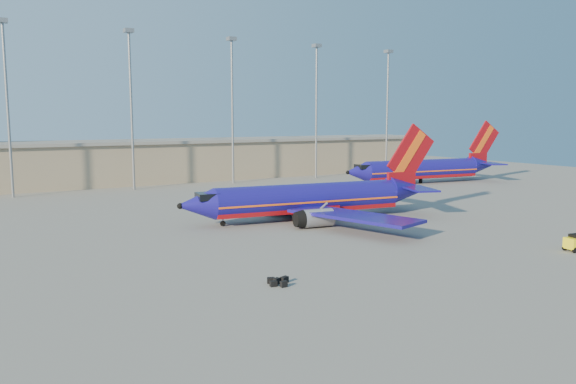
% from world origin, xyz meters
% --- Properties ---
extents(ground, '(220.00, 220.00, 0.00)m').
position_xyz_m(ground, '(0.00, 0.00, 0.00)').
color(ground, slate).
rests_on(ground, ground).
extents(terminal_building, '(122.00, 16.00, 8.50)m').
position_xyz_m(terminal_building, '(10.00, 58.00, 4.32)').
color(terminal_building, '#88735E').
rests_on(terminal_building, ground).
extents(light_mast_row, '(101.60, 1.60, 28.65)m').
position_xyz_m(light_mast_row, '(5.00, 46.00, 17.55)').
color(light_mast_row, gray).
rests_on(light_mast_row, ground).
extents(aircraft_main, '(35.91, 34.34, 12.20)m').
position_xyz_m(aircraft_main, '(6.21, 3.57, 2.60)').
color(aircraft_main, navy).
rests_on(aircraft_main, ground).
extents(aircraft_second, '(36.78, 14.25, 12.48)m').
position_xyz_m(aircraft_second, '(47.92, 26.09, 2.86)').
color(aircraft_second, navy).
rests_on(aircraft_second, ground).
extents(luggage_pile, '(1.86, 1.90, 0.51)m').
position_xyz_m(luggage_pile, '(-12.11, -18.95, 0.24)').
color(luggage_pile, black).
rests_on(luggage_pile, ground).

